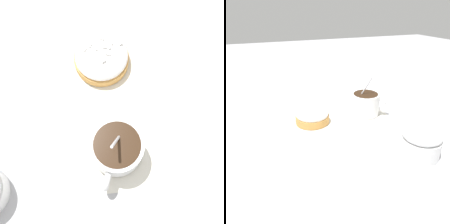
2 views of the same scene
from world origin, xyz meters
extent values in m
plane|color=#B2B2B7|center=(0.00, 0.00, 0.00)|extent=(3.00, 3.00, 0.00)
cube|color=white|center=(0.00, 0.00, 0.00)|extent=(0.29, 0.27, 0.00)
cylinder|color=white|center=(-0.07, 0.00, 0.03)|extent=(0.08, 0.08, 0.06)
cylinder|color=#331E0F|center=(-0.07, 0.00, 0.06)|extent=(0.07, 0.07, 0.01)
torus|color=white|center=(-0.11, 0.02, 0.03)|extent=(0.04, 0.02, 0.04)
ellipsoid|color=silver|center=(-0.09, 0.01, 0.01)|extent=(0.03, 0.03, 0.01)
cylinder|color=silver|center=(-0.06, -0.01, 0.06)|extent=(0.04, 0.03, 0.10)
cylinder|color=#D19347|center=(0.08, -0.01, 0.01)|extent=(0.09, 0.09, 0.02)
ellipsoid|color=white|center=(0.08, -0.01, 0.03)|extent=(0.08, 0.08, 0.03)
cube|color=white|center=(0.08, -0.01, 0.05)|extent=(0.00, 0.01, 0.00)
cube|color=white|center=(0.07, -0.02, 0.05)|extent=(0.01, 0.01, 0.00)
cube|color=white|center=(0.09, 0.01, 0.04)|extent=(0.01, 0.01, 0.00)
cube|color=white|center=(0.08, 0.00, 0.04)|extent=(0.01, 0.00, 0.00)
cube|color=white|center=(0.06, -0.01, 0.04)|extent=(0.01, 0.01, 0.00)
cube|color=white|center=(0.10, -0.01, 0.04)|extent=(0.01, 0.01, 0.00)
cube|color=white|center=(0.08, -0.04, 0.04)|extent=(0.01, 0.01, 0.00)
cube|color=white|center=(0.09, -0.03, 0.04)|extent=(0.01, 0.00, 0.00)
cube|color=white|center=(0.08, 0.02, 0.04)|extent=(0.01, 0.01, 0.00)
cube|color=white|center=(0.08, -0.02, 0.04)|extent=(0.01, 0.01, 0.00)
cube|color=white|center=(0.07, -0.02, 0.04)|extent=(0.01, 0.01, 0.00)
cube|color=white|center=(0.08, -0.02, 0.04)|extent=(0.01, 0.00, 0.00)
cylinder|color=white|center=(-0.09, 0.21, 0.02)|extent=(0.08, 0.08, 0.04)
ellipsoid|color=white|center=(-0.09, 0.21, 0.05)|extent=(0.08, 0.08, 0.03)
camera|label=1|loc=(-0.16, 0.03, 0.57)|focal=60.00mm
camera|label=2|loc=(0.20, 0.49, 0.28)|focal=35.00mm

